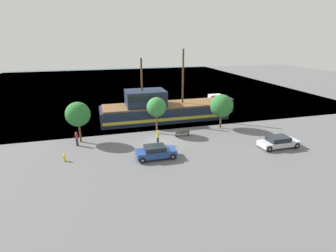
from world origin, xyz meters
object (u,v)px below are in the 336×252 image
object	(u,v)px
fire_hydrant	(64,157)
pedestrian_walking_far	(77,139)
parked_car_curb_mid	(156,152)
pedestrian_walking_near	(158,137)
moored_boat_dockside	(217,100)
pirate_ship	(162,109)
bench_promenade_east	(182,133)
parked_car_curb_front	(278,142)

from	to	relation	value
fire_hydrant	pedestrian_walking_far	bearing A→B (deg)	74.50
fire_hydrant	pedestrian_walking_far	xyz separation A→B (m)	(1.09, 3.93, 0.47)
parked_car_curb_mid	pedestrian_walking_near	xyz separation A→B (m)	(1.11, 3.71, 0.20)
moored_boat_dockside	fire_hydrant	world-z (taller)	moored_boat_dockside
pirate_ship	bench_promenade_east	xyz separation A→B (m)	(0.77, -7.82, -1.24)
pirate_ship	parked_car_curb_front	distance (m)	17.64
parked_car_curb_front	pedestrian_walking_far	xyz separation A→B (m)	(-22.63, 6.80, 0.19)
parked_car_curb_front	bench_promenade_east	bearing A→B (deg)	146.31
pirate_ship	bench_promenade_east	size ratio (longest dim) A/B	11.56
parked_car_curb_front	parked_car_curb_mid	bearing A→B (deg)	176.10
parked_car_curb_front	parked_car_curb_mid	size ratio (longest dim) A/B	1.12
parked_car_curb_mid	moored_boat_dockside	bearing A→B (deg)	51.07
parked_car_curb_mid	parked_car_curb_front	bearing A→B (deg)	-3.90
parked_car_curb_front	pedestrian_walking_far	bearing A→B (deg)	163.27
bench_promenade_east	pedestrian_walking_near	distance (m)	4.09
pedestrian_walking_near	moored_boat_dockside	bearing A→B (deg)	47.53
parked_car_curb_mid	fire_hydrant	xyz separation A→B (m)	(-9.31, 1.89, -0.30)
parked_car_curb_front	pedestrian_walking_near	size ratio (longest dim) A/B	2.59
parked_car_curb_mid	pedestrian_walking_far	distance (m)	10.07
fire_hydrant	pedestrian_walking_near	xyz separation A→B (m)	(10.42, 1.82, 0.51)
parked_car_curb_front	fire_hydrant	bearing A→B (deg)	173.11
parked_car_curb_front	moored_boat_dockside	bearing A→B (deg)	82.95
moored_boat_dockside	pedestrian_walking_far	xyz separation A→B (m)	(-25.38, -15.42, 0.27)
moored_boat_dockside	pedestrian_walking_far	world-z (taller)	pedestrian_walking_far
pirate_ship	fire_hydrant	bearing A→B (deg)	-139.56
fire_hydrant	pirate_ship	bearing A→B (deg)	40.44
parked_car_curb_front	bench_promenade_east	world-z (taller)	parked_car_curb_front
fire_hydrant	pedestrian_walking_far	world-z (taller)	pedestrian_walking_far
pirate_ship	fire_hydrant	size ratio (longest dim) A/B	27.24
bench_promenade_east	parked_car_curb_mid	bearing A→B (deg)	-131.44
pedestrian_walking_far	pirate_ship	bearing A→B (deg)	31.25
pirate_ship	parked_car_curb_front	size ratio (longest dim) A/B	4.47
parked_car_curb_mid	pedestrian_walking_near	world-z (taller)	pedestrian_walking_near
fire_hydrant	bench_promenade_east	size ratio (longest dim) A/B	0.42
parked_car_curb_mid	bench_promenade_east	bearing A→B (deg)	48.56
moored_boat_dockside	bench_promenade_east	bearing A→B (deg)	-128.03
parked_car_curb_mid	bench_promenade_east	distance (m)	7.25
moored_boat_dockside	bench_promenade_east	size ratio (longest dim) A/B	3.42
pedestrian_walking_far	bench_promenade_east	bearing A→B (deg)	-1.72
fire_hydrant	pedestrian_walking_near	bearing A→B (deg)	9.93
parked_car_curb_mid	bench_promenade_east	world-z (taller)	parked_car_curb_mid
parked_car_curb_front	bench_promenade_east	size ratio (longest dim) A/B	2.58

